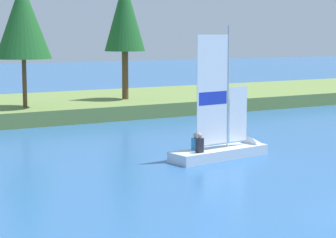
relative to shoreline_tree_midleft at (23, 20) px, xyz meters
name	(u,v)px	position (x,y,z in m)	size (l,w,h in m)	color
shore_bank	(61,106)	(3.46, 3.32, -5.55)	(80.00, 11.39, 0.89)	olive
shoreline_tree_midleft	(23,20)	(0.00, 0.00, 0.00)	(3.28, 3.28, 7.36)	brown
shoreline_tree_centre	(125,16)	(7.29, 1.42, 0.41)	(2.69, 2.69, 7.95)	brown
sailboat	(232,146)	(4.41, -14.64, -5.56)	(5.25, 1.82, 5.89)	silver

